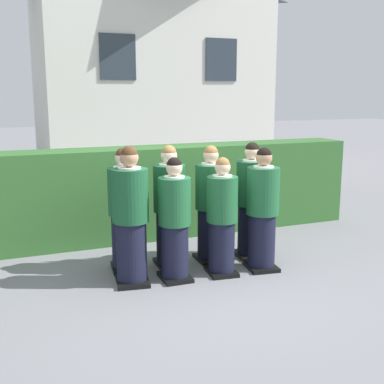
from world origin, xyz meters
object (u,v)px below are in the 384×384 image
at_px(student_front_row_1, 175,223).
at_px(student_rear_row_2, 210,207).
at_px(student_rear_row_3, 251,203).
at_px(student_front_row_3, 262,212).
at_px(student_front_row_2, 222,220).
at_px(student_rear_row_1, 169,209).
at_px(student_front_row_0, 131,219).
at_px(student_rear_row_0, 125,213).

xyz_separation_m(student_front_row_1, student_rear_row_2, (0.71, 0.48, 0.03)).
bearing_deg(student_rear_row_2, student_rear_row_3, -6.65).
relative_size(student_front_row_1, student_rear_row_3, 0.94).
height_order(student_front_row_3, student_rear_row_2, student_front_row_3).
bearing_deg(student_front_row_3, student_front_row_2, 177.29).
bearing_deg(student_rear_row_2, student_front_row_3, -48.37).
bearing_deg(student_front_row_2, student_rear_row_1, 132.43).
xyz_separation_m(student_front_row_2, student_rear_row_3, (0.68, 0.46, 0.06)).
xyz_separation_m(student_front_row_1, student_front_row_3, (1.20, -0.07, 0.04)).
xyz_separation_m(student_rear_row_1, student_rear_row_2, (0.59, -0.03, -0.01)).
distance_m(student_front_row_0, student_front_row_1, 0.54).
height_order(student_rear_row_1, student_rear_row_2, student_rear_row_1).
relative_size(student_rear_row_0, student_rear_row_1, 0.99).
distance_m(student_front_row_3, student_rear_row_0, 1.80).
bearing_deg(student_front_row_0, student_front_row_3, -5.28).
bearing_deg(student_rear_row_2, student_front_row_2, -98.70).
bearing_deg(student_rear_row_0, student_front_row_2, -29.95).
bearing_deg(student_rear_row_1, student_front_row_2, -47.57).
distance_m(student_front_row_0, student_front_row_3, 1.74).
bearing_deg(student_front_row_3, student_rear_row_3, 78.19).
xyz_separation_m(student_front_row_3, student_rear_row_2, (-0.49, 0.56, -0.01)).
distance_m(student_rear_row_0, student_rear_row_1, 0.60).
height_order(student_front_row_1, student_front_row_3, student_front_row_3).
distance_m(student_rear_row_0, student_rear_row_3, 1.79).
bearing_deg(student_rear_row_3, student_rear_row_2, 173.35).
bearing_deg(student_front_row_3, student_rear_row_2, 131.63).
bearing_deg(student_front_row_1, student_front_row_0, 170.75).
bearing_deg(student_rear_row_2, student_front_row_0, -162.29).
xyz_separation_m(student_rear_row_1, student_rear_row_3, (1.19, -0.10, 0.00)).
distance_m(student_rear_row_1, student_rear_row_2, 0.59).
xyz_separation_m(student_front_row_2, student_front_row_3, (0.58, -0.03, 0.05)).
height_order(student_front_row_3, student_rear_row_1, student_rear_row_1).
bearing_deg(student_rear_row_1, student_rear_row_3, -4.70).
bearing_deg(student_front_row_1, student_rear_row_3, 17.59).
bearing_deg(student_front_row_1, student_rear_row_0, 128.96).
distance_m(student_front_row_0, student_rear_row_2, 1.30).
xyz_separation_m(student_rear_row_0, student_rear_row_3, (1.78, -0.18, 0.01)).
bearing_deg(student_rear_row_2, student_front_row_1, -145.68).
distance_m(student_front_row_1, student_rear_row_0, 0.76).
bearing_deg(student_rear_row_1, student_rear_row_2, -2.71).
relative_size(student_front_row_2, student_rear_row_0, 0.94).
relative_size(student_front_row_0, student_front_row_2, 1.11).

